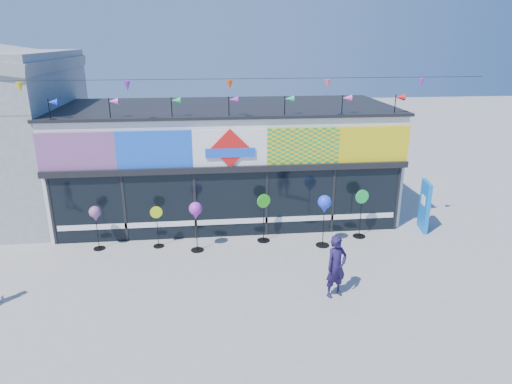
{
  "coord_description": "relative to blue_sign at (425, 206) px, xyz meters",
  "views": [
    {
      "loc": [
        -0.71,
        -10.96,
        6.45
      ],
      "look_at": [
        0.69,
        2.0,
        2.04
      ],
      "focal_mm": 32.0,
      "sensor_mm": 36.0,
      "label": 1
    }
  ],
  "objects": [
    {
      "name": "ground",
      "position": [
        -6.75,
        -3.23,
        -0.89
      ],
      "size": [
        80.0,
        80.0,
        0.0
      ],
      "primitive_type": "plane",
      "color": "gray",
      "rests_on": "ground"
    },
    {
      "name": "kite_shop",
      "position": [
        -6.75,
        2.71,
        1.15
      ],
      "size": [
        16.0,
        5.7,
        5.31
      ],
      "color": "silver",
      "rests_on": "ground"
    },
    {
      "name": "blue_sign",
      "position": [
        0.0,
        0.0,
        0.0
      ],
      "size": [
        0.29,
        0.9,
        1.78
      ],
      "rotation": [
        0.0,
        0.0,
        -0.18
      ],
      "color": "blue",
      "rests_on": "ground"
    },
    {
      "name": "spinner_0",
      "position": [
        -11.05,
        -0.37,
        0.28
      ],
      "size": [
        0.37,
        0.37,
        1.47
      ],
      "color": "black",
      "rests_on": "ground"
    },
    {
      "name": "spinner_1",
      "position": [
        -9.16,
        -0.39,
        -0.16
      ],
      "size": [
        0.39,
        0.35,
        1.39
      ],
      "color": "black",
      "rests_on": "ground"
    },
    {
      "name": "spinner_2",
      "position": [
        -7.9,
        -0.83,
        0.42
      ],
      "size": [
        0.42,
        0.42,
        1.64
      ],
      "color": "black",
      "rests_on": "ground"
    },
    {
      "name": "spinner_3",
      "position": [
        -5.71,
        -0.33,
        -0.02
      ],
      "size": [
        0.45,
        0.42,
        1.65
      ],
      "color": "black",
      "rests_on": "ground"
    },
    {
      "name": "spinner_4",
      "position": [
        -3.83,
        -0.91,
        0.5
      ],
      "size": [
        0.44,
        0.44,
        1.74
      ],
      "color": "black",
      "rests_on": "ground"
    },
    {
      "name": "spinner_5",
      "position": [
        -2.41,
        -0.34,
        -0.0
      ],
      "size": [
        0.47,
        0.43,
        1.69
      ],
      "color": "black",
      "rests_on": "ground"
    },
    {
      "name": "adult_man",
      "position": [
        -4.26,
        -3.92,
        -0.05
      ],
      "size": [
        0.72,
        0.6,
        1.68
      ],
      "primitive_type": "imported",
      "rotation": [
        0.0,
        0.0,
        0.39
      ],
      "color": "#1D133D",
      "rests_on": "ground"
    }
  ]
}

